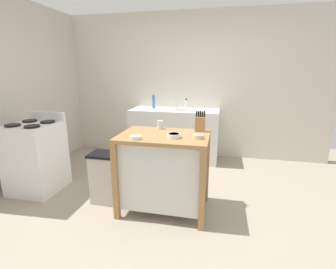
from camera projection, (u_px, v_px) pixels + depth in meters
The scene contains 15 objects.
ground_plane at pixel (171, 206), 2.93m from camera, with size 5.80×5.80×0.00m, color gray.
wall_back at pixel (193, 86), 4.50m from camera, with size 4.80×0.10×2.60m, color beige.
wall_left at pixel (29, 89), 3.77m from camera, with size 0.10×2.60×2.60m, color beige.
kitchen_island at pixel (164, 168), 2.77m from camera, with size 0.98×0.68×0.90m.
knife_block at pixel (200, 123), 2.79m from camera, with size 0.11×0.09×0.24m.
bowl_stoneware_deep at pixel (198, 136), 2.51m from camera, with size 0.11×0.11×0.04m.
bowl_ceramic_small at pixel (136, 137), 2.48m from camera, with size 0.12×0.12×0.04m.
bowl_ceramic_wide at pixel (174, 136), 2.53m from camera, with size 0.14×0.14×0.04m.
drinking_cup at pixel (160, 125), 2.91m from camera, with size 0.07×0.07×0.10m.
trash_bin at pixel (106, 178), 2.97m from camera, with size 0.36×0.28×0.63m.
sink_counter at pixel (174, 134), 4.44m from camera, with size 1.56×0.60×0.91m.
sink_faucet at pixel (176, 102), 4.43m from camera, with size 0.02×0.02×0.22m.
bottle_spray_cleaner at pixel (154, 102), 4.44m from camera, with size 0.05×0.05×0.24m.
bottle_hand_soap at pixel (186, 105), 4.24m from camera, with size 0.05×0.05×0.20m.
stove at pixel (36, 157), 3.24m from camera, with size 0.60×0.60×1.03m.
Camera 1 is at (0.54, -2.56, 1.58)m, focal length 26.05 mm.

